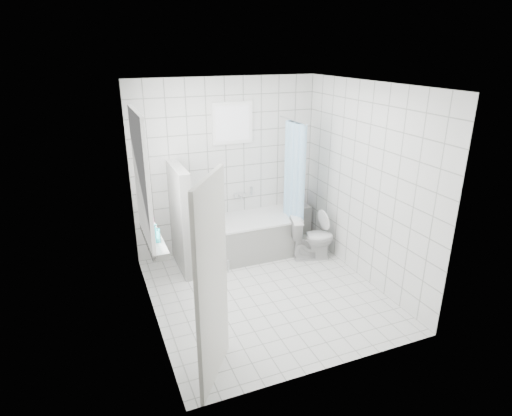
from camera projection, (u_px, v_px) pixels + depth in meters
name	position (u px, v px, depth m)	size (l,w,h in m)	color
ground	(266.00, 293.00, 5.52)	(3.00, 3.00, 0.00)	white
ceiling	(267.00, 84.00, 4.60)	(3.00, 3.00, 0.00)	white
wall_back	(226.00, 167.00, 6.36)	(2.80, 0.02, 2.60)	white
wall_front	(334.00, 251.00, 3.76)	(2.80, 0.02, 2.60)	white
wall_left	(146.00, 214.00, 4.57)	(0.02, 3.00, 2.60)	white
wall_right	(365.00, 185.00, 5.55)	(0.02, 3.00, 2.60)	white
window_left	(144.00, 180.00, 4.74)	(0.01, 0.90, 1.40)	white
window_back	(233.00, 123.00, 6.12)	(0.50, 0.01, 0.50)	white
window_sill	(154.00, 240.00, 5.01)	(0.18, 1.02, 0.08)	white
door	(212.00, 284.00, 3.81)	(0.04, 0.80, 2.00)	silver
bathtub	(242.00, 238.00, 6.42)	(1.68, 0.77, 0.58)	white
partition_wall	(181.00, 219.00, 5.90)	(0.15, 0.85, 1.50)	white
tiled_ledge	(297.00, 222.00, 7.03)	(0.40, 0.24, 0.55)	white
toilet	(312.00, 238.00, 6.33)	(0.36, 0.63, 0.65)	white
curtain_rod	(292.00, 120.00, 6.07)	(0.02, 0.02, 0.80)	silver
shower_curtain	(294.00, 183.00, 6.28)	(0.14, 0.48, 1.78)	#52B1F2
tub_faucet	(240.00, 195.00, 6.55)	(0.18, 0.06, 0.06)	silver
sill_bottles	(153.00, 229.00, 4.98)	(0.17, 0.56, 0.21)	white
ledge_bottles	(299.00, 200.00, 6.86)	(0.21, 0.16, 0.28)	green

